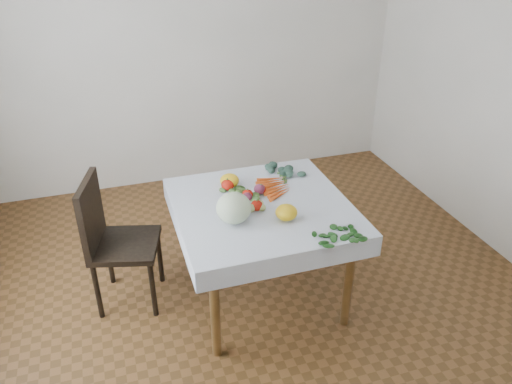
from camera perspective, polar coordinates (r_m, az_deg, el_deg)
ground at (r=3.69m, az=0.64°, el=-11.61°), size 4.00×4.00×0.00m
back_wall at (r=4.85m, az=-7.06°, el=16.33°), size 4.00×0.04×2.70m
table at (r=3.30m, az=0.70°, el=-3.00°), size 1.00×1.00×0.75m
tablecloth at (r=3.25m, az=0.71°, el=-1.51°), size 1.12×1.12×0.01m
chair at (r=3.47m, az=-16.26°, el=-4.74°), size 0.53×0.53×0.95m
cabbage at (r=3.03m, az=-2.56°, el=-1.84°), size 0.27×0.27×0.19m
tomato_a at (r=3.41m, az=-3.27°, el=0.82°), size 0.11×0.11×0.08m
tomato_b at (r=3.17m, az=0.08°, el=-1.55°), size 0.10×0.10×0.07m
tomato_c at (r=3.37m, az=0.54°, el=0.31°), size 0.08×0.08×0.06m
tomato_d at (r=3.31m, az=-0.97°, el=-0.25°), size 0.07×0.07×0.06m
heirloom_back at (r=3.45m, az=-3.05°, el=1.32°), size 0.16×0.16×0.09m
heirloom_front at (r=3.08m, az=3.49°, el=-2.34°), size 0.14×0.14×0.10m
onion_a at (r=3.36m, az=0.41°, el=0.34°), size 0.10×0.10×0.07m
onion_b at (r=3.28m, az=-1.02°, el=-0.56°), size 0.08×0.08×0.06m
tomatillo_cluster at (r=3.20m, az=-0.04°, el=-1.51°), size 0.14×0.10×0.04m
carrot_bunch at (r=3.44m, az=2.27°, el=0.65°), size 0.21×0.32×0.03m
kale_bunch at (r=3.68m, az=3.76°, el=2.71°), size 0.25×0.24×0.04m
basil_bunch at (r=2.98m, az=9.24°, el=-4.90°), size 0.29×0.21×0.01m
dill_bunch at (r=3.35m, az=-1.58°, el=-0.25°), size 0.24×0.18×0.03m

